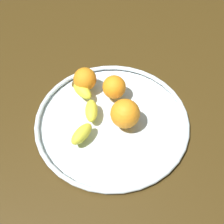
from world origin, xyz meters
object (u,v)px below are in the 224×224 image
Objects in this scene: banana at (85,110)px; orange_front_left at (125,114)px; orange_back_right at (114,87)px; fruit_bowl at (112,121)px; orange_front_right at (85,79)px.

banana is 10.71cm from orange_front_left.
orange_front_left is 1.18× the size of orange_back_right.
orange_front_left is (-5.89, -8.71, 2.07)cm from banana.
banana is 2.83× the size of orange_front_left.
fruit_bowl is 1.90× the size of banana.
orange_back_right is at bearing -2.49° from orange_front_left.
orange_back_right is (9.48, -0.41, -0.55)cm from orange_front_left.
orange_back_right is at bearing -128.52° from orange_front_right.
orange_front_left is (-1.95, -2.72, 4.54)cm from fruit_bowl.
banana is 9.28cm from orange_front_right.
orange_front_right and orange_back_right have the same top height.
orange_back_right reaches higher than banana.
orange_front_right is 1.00× the size of orange_back_right.
orange_back_right is (-5.18, -6.51, -0.01)cm from orange_front_right.
orange_front_right is at bearing 51.48° from orange_back_right.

